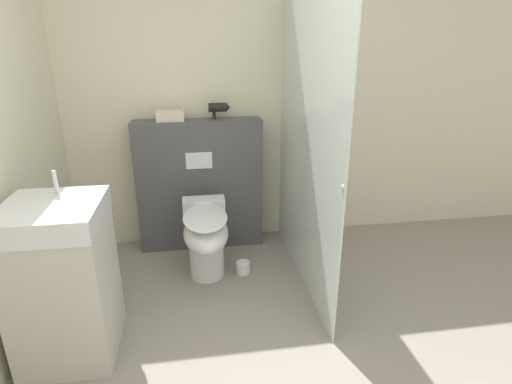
# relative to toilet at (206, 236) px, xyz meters

# --- Properties ---
(wall_back) EXTENTS (8.00, 0.06, 2.50)m
(wall_back) POSITION_rel_toilet_xyz_m (0.22, 0.76, 0.89)
(wall_back) COLOR beige
(wall_back) RESTS_ON ground_plane
(partition_panel) EXTENTS (1.08, 0.22, 1.15)m
(partition_panel) POSITION_rel_toilet_xyz_m (-0.02, 0.59, 0.22)
(partition_panel) COLOR #4C4C51
(partition_panel) RESTS_ON ground_plane
(shower_glass) EXTENTS (0.04, 1.60, 2.11)m
(shower_glass) POSITION_rel_toilet_xyz_m (0.74, -0.07, 0.70)
(shower_glass) COLOR silver
(shower_glass) RESTS_ON ground_plane
(toilet) EXTENTS (0.34, 0.67, 0.58)m
(toilet) POSITION_rel_toilet_xyz_m (0.00, 0.00, 0.00)
(toilet) COLOR white
(toilet) RESTS_ON ground_plane
(sink_vanity) EXTENTS (0.51, 0.55, 1.09)m
(sink_vanity) POSITION_rel_toilet_xyz_m (-0.82, -0.68, 0.12)
(sink_vanity) COLOR beige
(sink_vanity) RESTS_ON ground_plane
(hair_drier) EXTENTS (0.18, 0.07, 0.14)m
(hair_drier) POSITION_rel_toilet_xyz_m (0.17, 0.60, 0.89)
(hair_drier) COLOR black
(hair_drier) RESTS_ON partition_panel
(folded_towel) EXTENTS (0.22, 0.16, 0.08)m
(folded_towel) POSITION_rel_toilet_xyz_m (-0.23, 0.58, 0.83)
(folded_towel) COLOR beige
(folded_towel) RESTS_ON partition_panel
(spare_toilet_roll) EXTENTS (0.11, 0.11, 0.09)m
(spare_toilet_roll) POSITION_rel_toilet_xyz_m (0.29, 0.02, -0.31)
(spare_toilet_roll) COLOR white
(spare_toilet_roll) RESTS_ON ground_plane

